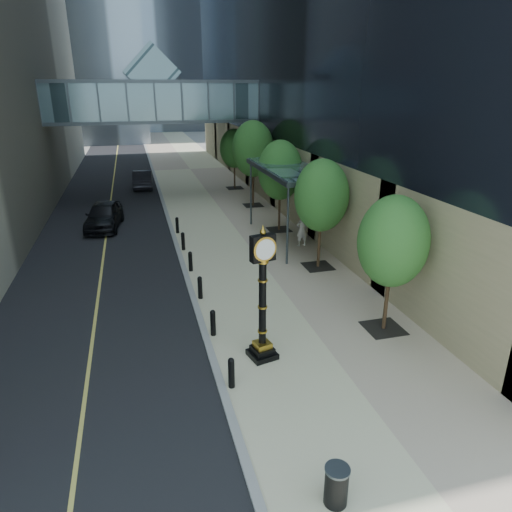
# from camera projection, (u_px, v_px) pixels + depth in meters

# --- Properties ---
(ground) EXTENTS (320.00, 320.00, 0.00)m
(ground) POSITION_uv_depth(u_px,v_px,m) (327.00, 394.00, 13.68)
(ground) COLOR gray
(ground) RESTS_ON ground
(road) EXTENTS (8.00, 180.00, 0.02)m
(road) POSITION_uv_depth(u_px,v_px,m) (114.00, 173.00, 48.16)
(road) COLOR black
(road) RESTS_ON ground
(sidewalk) EXTENTS (8.00, 180.00, 0.06)m
(sidewalk) POSITION_uv_depth(u_px,v_px,m) (190.00, 169.00, 50.09)
(sidewalk) COLOR beige
(sidewalk) RESTS_ON ground
(curb) EXTENTS (0.25, 180.00, 0.07)m
(curb) POSITION_uv_depth(u_px,v_px,m) (153.00, 171.00, 49.12)
(curb) COLOR gray
(curb) RESTS_ON ground
(skywalk) EXTENTS (17.00, 4.20, 5.80)m
(skywalk) POSITION_uv_depth(u_px,v_px,m) (153.00, 98.00, 35.56)
(skywalk) COLOR #486A73
(skywalk) RESTS_ON ground
(entrance_canopy) EXTENTS (3.00, 8.00, 4.38)m
(entrance_canopy) POSITION_uv_depth(u_px,v_px,m) (289.00, 170.00, 25.71)
(entrance_canopy) COLOR #383F44
(entrance_canopy) RESTS_ON ground
(bollard_row) EXTENTS (0.20, 16.20, 0.90)m
(bollard_row) POSITION_uv_depth(u_px,v_px,m) (195.00, 275.00, 20.99)
(bollard_row) COLOR black
(bollard_row) RESTS_ON sidewalk
(street_trees) EXTENTS (3.06, 28.50, 6.29)m
(street_trees) POSITION_uv_depth(u_px,v_px,m) (277.00, 168.00, 28.29)
(street_trees) COLOR black
(street_trees) RESTS_ON sidewalk
(street_clock) EXTENTS (1.02, 1.02, 4.52)m
(street_clock) POSITION_uv_depth(u_px,v_px,m) (263.00, 305.00, 14.76)
(street_clock) COLOR black
(street_clock) RESTS_ON sidewalk
(trash_bin) EXTENTS (0.62, 0.62, 0.90)m
(trash_bin) POSITION_uv_depth(u_px,v_px,m) (336.00, 487.00, 9.90)
(trash_bin) COLOR black
(trash_bin) RESTS_ON sidewalk
(pedestrian) EXTENTS (0.76, 0.56, 1.90)m
(pedestrian) POSITION_uv_depth(u_px,v_px,m) (302.00, 230.00, 25.80)
(pedestrian) COLOR #B1ABA2
(pedestrian) RESTS_ON sidewalk
(car_near) EXTENTS (2.59, 5.15, 1.68)m
(car_near) POSITION_uv_depth(u_px,v_px,m) (104.00, 215.00, 29.24)
(car_near) COLOR black
(car_near) RESTS_ON road
(car_far) EXTENTS (1.84, 4.80, 1.56)m
(car_far) POSITION_uv_depth(u_px,v_px,m) (143.00, 179.00, 40.92)
(car_far) COLOR black
(car_far) RESTS_ON road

